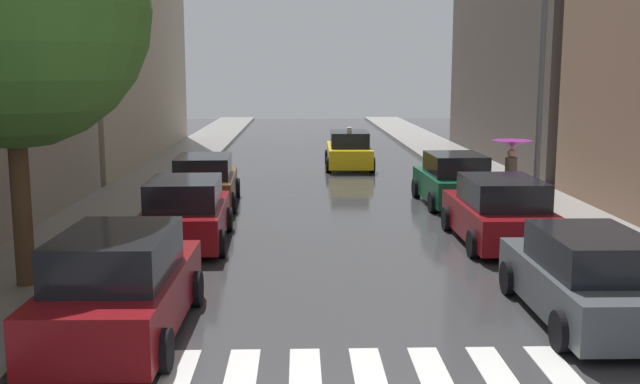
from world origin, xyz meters
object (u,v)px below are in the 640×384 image
object	(u,v)px
parked_car_left_nearest	(120,287)
taxi_midroad	(349,151)
parked_car_right_second	(499,213)
parked_car_left_third	(205,182)
pedestrian_by_kerb	(512,156)
lamp_post_right	(542,59)
parked_car_right_nearest	(587,279)
street_tree_left	(8,9)
parked_car_left_second	(186,214)
parked_car_right_third	(454,181)

from	to	relation	value
parked_car_left_nearest	taxi_midroad	size ratio (longest dim) A/B	0.97
parked_car_right_second	taxi_midroad	distance (m)	14.83
parked_car_left_third	taxi_midroad	distance (m)	10.49
pedestrian_by_kerb	lamp_post_right	bearing A→B (deg)	15.70
parked_car_left_third	parked_car_right_nearest	xyz separation A→B (m)	(7.89, -11.19, -0.01)
parked_car_right_second	street_tree_left	size ratio (longest dim) A/B	0.57
parked_car_left_third	street_tree_left	world-z (taller)	street_tree_left
parked_car_left_third	parked_car_right_second	distance (m)	9.65
parked_car_right_nearest	parked_car_right_second	size ratio (longest dim) A/B	0.99
parked_car_left_second	parked_car_right_second	bearing A→B (deg)	-92.69
parked_car_left_third	parked_car_right_third	bearing A→B (deg)	-93.06
parked_car_left_third	parked_car_right_nearest	size ratio (longest dim) A/B	1.01
parked_car_left_third	parked_car_right_third	world-z (taller)	parked_car_right_third
parked_car_left_third	parked_car_right_nearest	world-z (taller)	parked_car_left_third
parked_car_left_third	taxi_midroad	world-z (taller)	taxi_midroad
parked_car_right_third	taxi_midroad	bearing A→B (deg)	14.81
parked_car_right_nearest	taxi_midroad	world-z (taller)	taxi_midroad
parked_car_left_second	parked_car_right_nearest	distance (m)	9.64
parked_car_left_nearest	parked_car_left_second	size ratio (longest dim) A/B	1.08
parked_car_right_second	pedestrian_by_kerb	world-z (taller)	pedestrian_by_kerb
parked_car_right_second	taxi_midroad	xyz separation A→B (m)	(-2.74, 14.58, -0.01)
parked_car_left_second	parked_car_right_second	world-z (taller)	parked_car_right_second
pedestrian_by_kerb	parked_car_left_nearest	bearing A→B (deg)	-27.60
lamp_post_right	pedestrian_by_kerb	bearing A→B (deg)	91.97
street_tree_left	lamp_post_right	distance (m)	13.22
parked_car_left_third	parked_car_right_second	size ratio (longest dim) A/B	1.00
parked_car_left_second	parked_car_right_third	distance (m)	9.35
parked_car_left_nearest	parked_car_left_second	bearing A→B (deg)	0.21
parked_car_right_third	lamp_post_right	world-z (taller)	lamp_post_right
taxi_midroad	lamp_post_right	world-z (taller)	lamp_post_right
parked_car_left_nearest	pedestrian_by_kerb	bearing A→B (deg)	-40.55
parked_car_left_nearest	lamp_post_right	size ratio (longest dim) A/B	0.59
parked_car_left_third	street_tree_left	size ratio (longest dim) A/B	0.57
parked_car_left_nearest	taxi_midroad	world-z (taller)	taxi_midroad
parked_car_right_nearest	lamp_post_right	bearing A→B (deg)	-11.39
parked_car_left_third	lamp_post_right	bearing A→B (deg)	-111.64
parked_car_right_second	pedestrian_by_kerb	bearing A→B (deg)	-19.56
parked_car_left_second	parked_car_right_nearest	size ratio (longest dim) A/B	0.96
parked_car_right_nearest	parked_car_right_second	world-z (taller)	parked_car_right_second
parked_car_left_nearest	parked_car_right_third	world-z (taller)	parked_car_left_nearest
parked_car_right_nearest	parked_car_right_third	distance (m)	11.09
taxi_midroad	parked_car_right_third	bearing A→B (deg)	-162.29
taxi_midroad	parked_car_right_second	bearing A→B (deg)	-168.19
parked_car_left_nearest	street_tree_left	bearing A→B (deg)	44.71
parked_car_right_third	parked_car_right_nearest	bearing A→B (deg)	177.98
parked_car_right_second	street_tree_left	xyz separation A→B (m)	(-10.23, -3.75, 4.57)
parked_car_left_nearest	taxi_midroad	distance (m)	21.46
parked_car_right_third	street_tree_left	bearing A→B (deg)	129.99
parked_car_right_third	street_tree_left	distance (m)	14.44
pedestrian_by_kerb	parked_car_right_second	bearing A→B (deg)	-5.56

